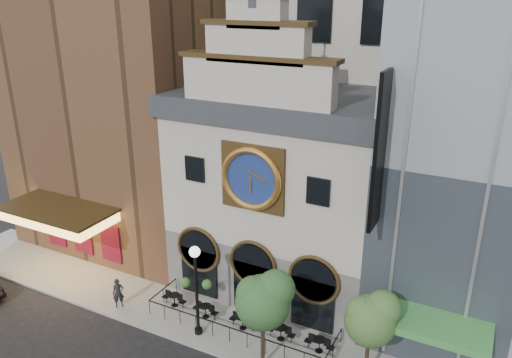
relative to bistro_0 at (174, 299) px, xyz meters
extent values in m
plane|color=black|center=(4.51, -2.50, -0.61)|extent=(120.00, 120.00, 0.00)
cube|color=gray|center=(4.51, 0.00, -0.54)|extent=(44.00, 5.00, 0.15)
cube|color=#605E5B|center=(4.51, 5.50, 1.54)|extent=(12.00, 8.00, 4.00)
cube|color=beige|center=(4.51, 5.50, 7.04)|extent=(12.00, 8.00, 7.00)
cube|color=#2D3035|center=(4.51, 5.50, 11.14)|extent=(12.60, 8.60, 1.20)
cube|color=#392911|center=(4.51, 1.42, 7.94)|extent=(3.60, 0.25, 3.60)
cylinder|color=navy|center=(4.51, 1.28, 7.94)|extent=(3.10, 0.12, 3.10)
torus|color=gold|center=(4.51, 1.20, 7.94)|extent=(3.46, 0.36, 3.46)
cube|color=brown|center=(-8.49, 7.50, 12.04)|extent=(14.00, 12.00, 25.00)
cube|color=#FFBF59|center=(-8.49, -0.20, 3.74)|extent=(7.00, 3.40, 0.70)
cube|color=#392911|center=(-8.49, -0.20, 4.19)|extent=(7.40, 3.80, 0.15)
cube|color=maroon|center=(-8.49, 1.45, 1.54)|extent=(5.60, 0.15, 2.60)
cube|color=#459948|center=(14.51, 0.30, 2.84)|extent=(4.50, 2.40, 0.35)
cube|color=black|center=(11.11, 0.50, 10.54)|extent=(0.18, 1.60, 7.00)
cylinder|color=black|center=(0.00, 0.00, 0.28)|extent=(0.68, 0.68, 0.03)
cylinder|color=black|center=(0.00, 0.00, -0.09)|extent=(0.06, 0.06, 0.72)
cylinder|color=black|center=(2.23, -0.08, 0.28)|extent=(0.68, 0.68, 0.03)
cylinder|color=black|center=(2.23, -0.08, -0.09)|extent=(0.06, 0.06, 0.72)
cylinder|color=black|center=(4.61, -0.01, 0.28)|extent=(0.68, 0.68, 0.03)
cylinder|color=black|center=(4.61, -0.01, -0.09)|extent=(0.06, 0.06, 0.72)
cylinder|color=black|center=(6.86, 0.12, 0.28)|extent=(0.68, 0.68, 0.03)
cylinder|color=black|center=(6.86, 0.12, -0.09)|extent=(0.06, 0.06, 0.72)
cylinder|color=black|center=(9.01, 0.15, 0.28)|extent=(0.68, 0.68, 0.03)
cylinder|color=black|center=(9.01, 0.15, -0.09)|extent=(0.06, 0.06, 0.72)
imported|color=black|center=(-2.86, -1.53, 0.44)|extent=(0.77, 0.78, 1.81)
cylinder|color=black|center=(2.66, -1.46, 1.95)|extent=(0.17, 0.17, 4.82)
cylinder|color=black|center=(2.66, -1.46, -0.32)|extent=(0.42, 0.42, 0.29)
sphere|color=white|center=(2.66, -1.46, 4.55)|extent=(0.58, 0.58, 0.58)
sphere|color=#2D5421|center=(2.11, -1.65, 2.67)|extent=(0.54, 0.54, 0.54)
sphere|color=#2D5421|center=(3.20, -1.28, 2.67)|extent=(0.54, 0.54, 0.54)
cylinder|color=#382619|center=(6.87, -2.10, 0.97)|extent=(0.20, 0.20, 2.87)
sphere|color=#285722|center=(6.87, -2.10, 3.22)|extent=(2.66, 2.66, 2.66)
sphere|color=#285722|center=(7.38, -1.80, 3.94)|extent=(1.84, 1.84, 1.84)
sphere|color=#285722|center=(6.46, -2.31, 3.74)|extent=(1.64, 1.64, 1.64)
cylinder|color=#382619|center=(11.67, -0.71, 0.84)|extent=(0.19, 0.19, 2.60)
sphere|color=#3C6628|center=(11.67, -0.71, 2.89)|extent=(2.42, 2.42, 2.42)
sphere|color=#3C6628|center=(12.13, -0.43, 3.54)|extent=(1.67, 1.67, 1.67)
sphere|color=#3C6628|center=(11.30, -0.89, 3.35)|extent=(1.49, 1.49, 1.49)
camera|label=1|loc=(15.70, -20.00, 17.02)|focal=35.00mm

